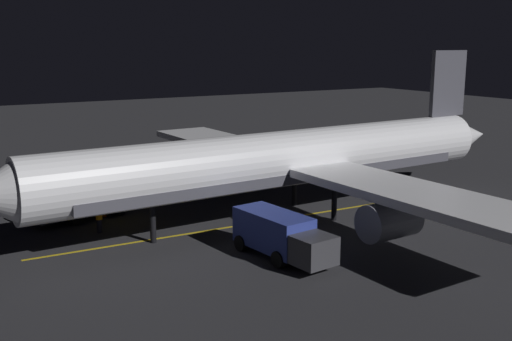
% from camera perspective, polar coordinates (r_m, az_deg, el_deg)
% --- Properties ---
extents(ground_plane, '(180.00, 180.00, 0.20)m').
position_cam_1_polar(ground_plane, '(41.01, 2.41, -4.64)').
color(ground_plane, '#29292D').
extents(apron_guide_stripe, '(0.90, 25.10, 0.01)m').
position_cam_1_polar(apron_guide_stripe, '(39.06, -2.56, -5.32)').
color(apron_guide_stripe, gold).
rests_on(apron_guide_stripe, ground_plane).
extents(airliner, '(37.35, 40.26, 10.99)m').
position_cam_1_polar(airliner, '(40.43, 3.20, 0.92)').
color(airliner, white).
rests_on(airliner, ground_plane).
extents(baggage_truck, '(3.61, 6.64, 2.23)m').
position_cam_1_polar(baggage_truck, '(42.15, -15.98, -2.83)').
color(baggage_truck, gold).
rests_on(baggage_truck, ground_plane).
extents(catering_truck, '(6.79, 2.87, 2.44)m').
position_cam_1_polar(catering_truck, '(33.24, 2.28, -6.13)').
color(catering_truck, navy).
rests_on(catering_truck, ground_plane).
extents(ground_crew_worker, '(0.40, 0.40, 1.74)m').
position_cam_1_polar(ground_crew_worker, '(38.95, -14.49, -4.39)').
color(ground_crew_worker, black).
rests_on(ground_crew_worker, ground_plane).
extents(traffic_cone_near_left, '(0.50, 0.50, 0.55)m').
position_cam_1_polar(traffic_cone_near_left, '(42.47, -14.04, -3.92)').
color(traffic_cone_near_left, '#EA590F').
rests_on(traffic_cone_near_left, ground_plane).
extents(traffic_cone_near_right, '(0.50, 0.50, 0.55)m').
position_cam_1_polar(traffic_cone_near_right, '(38.74, -0.35, -5.08)').
color(traffic_cone_near_right, '#EA590F').
rests_on(traffic_cone_near_right, ground_plane).
extents(traffic_cone_under_wing, '(0.50, 0.50, 0.55)m').
position_cam_1_polar(traffic_cone_under_wing, '(40.86, -1.85, -4.18)').
color(traffic_cone_under_wing, '#EA590F').
rests_on(traffic_cone_under_wing, ground_plane).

